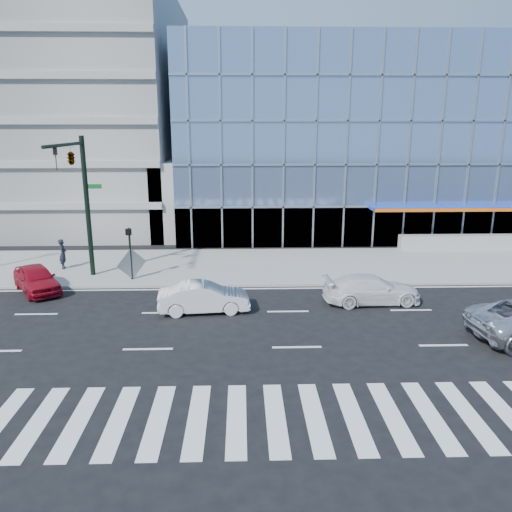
# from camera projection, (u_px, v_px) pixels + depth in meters

# --- Properties ---
(ground) EXTENTS (160.00, 160.00, 0.00)m
(ground) POSITION_uv_depth(u_px,v_px,m) (288.00, 312.00, 24.02)
(ground) COLOR black
(ground) RESTS_ON ground
(sidewalk) EXTENTS (120.00, 8.00, 0.15)m
(sidewalk) POSITION_uv_depth(u_px,v_px,m) (276.00, 265.00, 31.74)
(sidewalk) COLOR gray
(sidewalk) RESTS_ON ground
(theatre_building) EXTENTS (42.00, 26.00, 15.00)m
(theatre_building) POSITION_uv_depth(u_px,v_px,m) (410.00, 138.00, 47.66)
(theatre_building) COLOR #6D87B5
(theatre_building) RESTS_ON ground
(parking_garage) EXTENTS (24.00, 24.00, 20.00)m
(parking_garage) POSITION_uv_depth(u_px,v_px,m) (48.00, 111.00, 46.04)
(parking_garage) COLOR gray
(parking_garage) RESTS_ON ground
(ramp_block) EXTENTS (6.00, 8.00, 6.00)m
(ramp_block) POSITION_uv_depth(u_px,v_px,m) (195.00, 198.00, 40.49)
(ramp_block) COLOR gray
(ramp_block) RESTS_ON ground
(tower_backdrop) EXTENTS (14.00, 14.00, 48.00)m
(tower_backdrop) POSITION_uv_depth(u_px,v_px,m) (77.00, 32.00, 84.73)
(tower_backdrop) COLOR gray
(tower_backdrop) RESTS_ON ground
(traffic_signal) EXTENTS (1.14, 5.74, 8.00)m
(traffic_signal) POSITION_uv_depth(u_px,v_px,m) (76.00, 174.00, 26.56)
(traffic_signal) COLOR black
(traffic_signal) RESTS_ON sidewalk
(ped_signal_post) EXTENTS (0.30, 0.33, 3.00)m
(ped_signal_post) POSITION_uv_depth(u_px,v_px,m) (130.00, 246.00, 28.01)
(ped_signal_post) COLOR black
(ped_signal_post) RESTS_ON sidewalk
(white_suv) EXTENTS (4.99, 2.29, 1.41)m
(white_suv) POSITION_uv_depth(u_px,v_px,m) (372.00, 289.00, 25.06)
(white_suv) COLOR white
(white_suv) RESTS_ON ground
(white_sedan) EXTENTS (4.47, 1.91, 1.43)m
(white_sedan) POSITION_uv_depth(u_px,v_px,m) (204.00, 297.00, 23.84)
(white_sedan) COLOR silver
(white_sedan) RESTS_ON ground
(red_sedan) EXTENTS (3.85, 4.41, 1.44)m
(red_sedan) POSITION_uv_depth(u_px,v_px,m) (36.00, 279.00, 26.75)
(red_sedan) COLOR maroon
(red_sedan) RESTS_ON ground
(pedestrian) EXTENTS (0.55, 0.74, 1.84)m
(pedestrian) POSITION_uv_depth(u_px,v_px,m) (63.00, 254.00, 30.50)
(pedestrian) COLOR black
(pedestrian) RESTS_ON sidewalk
(tilted_panel) EXTENTS (1.48, 1.18, 1.84)m
(tilted_panel) POSITION_uv_depth(u_px,v_px,m) (132.00, 264.00, 28.34)
(tilted_panel) COLOR gray
(tilted_panel) RESTS_ON sidewalk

